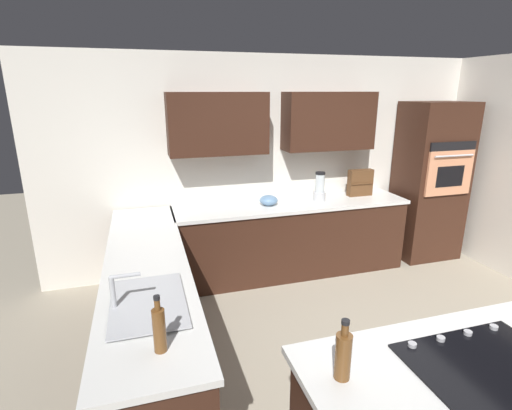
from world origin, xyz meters
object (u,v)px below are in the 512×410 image
Objects in this scene: spice_rack at (360,183)px; dish_soap_bottle at (159,329)px; oil_bottle at (343,355)px; blender at (320,189)px; mixing_bowl at (269,200)px; wall_oven at (430,182)px; sink_unit at (147,302)px; cooktop at (489,365)px.

dish_soap_bottle is (2.62, 2.42, -0.04)m from spice_rack.
blender is at bearing -113.58° from oil_bottle.
mixing_bowl is 2.84m from oil_bottle.
wall_oven reaches higher than sink_unit.
oil_bottle is at bearing -10.97° from cooktop.
cooktop is 0.75m from oil_bottle.
mixing_bowl is 0.64× the size of spice_rack.
sink_unit is 2.35m from mixing_bowl.
cooktop is 2.38× the size of dish_soap_bottle.
oil_bottle is (-0.86, 0.92, 0.11)m from sink_unit.
spice_rack is (-2.68, -1.94, 0.15)m from sink_unit.
dish_soap_bottle is at bearing 42.72° from spice_rack.
blender is at bearing -138.13° from sink_unit.
wall_oven is 4.31m from dish_soap_bottle.
sink_unit is 1.91m from cooktop.
mixing_bowl is at bearing 3.50° from spice_rack.
wall_oven is at bearing -135.38° from oil_bottle.
wall_oven is at bearing 175.19° from spice_rack.
wall_oven reaches higher than blender.
spice_rack is (-1.09, -3.00, 0.16)m from cooktop.
spice_rack is at bearing -172.75° from blender.
wall_oven is 3.96m from oil_bottle.
blender is 1.11× the size of dish_soap_bottle.
blender reaches higher than dish_soap_bottle.
sink_unit is 2.20× the size of dish_soap_bottle.
sink_unit is 0.50m from dish_soap_bottle.
oil_bottle reaches higher than sink_unit.
oil_bottle is (1.82, 2.86, -0.04)m from spice_rack.
sink_unit is at bearing -33.81° from cooktop.
blender is at bearing 7.25° from spice_rack.
cooktop is (-1.59, 1.06, -0.01)m from sink_unit.
wall_oven is at bearing -153.23° from sink_unit.
wall_oven is 6.65× the size of oil_bottle.
blender is 1.65× the size of mixing_bowl.
blender is 3.04m from oil_bottle.
dish_soap_bottle is (1.37, 2.34, 0.07)m from mixing_bowl.
mixing_bowl is at bearing -0.20° from wall_oven.
blender reaches higher than oil_bottle.
oil_bottle is at bearing 78.52° from mixing_bowl.
dish_soap_bottle is 1.03× the size of oil_bottle.
blender reaches higher than spice_rack.
sink_unit is 2.26× the size of oil_bottle.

